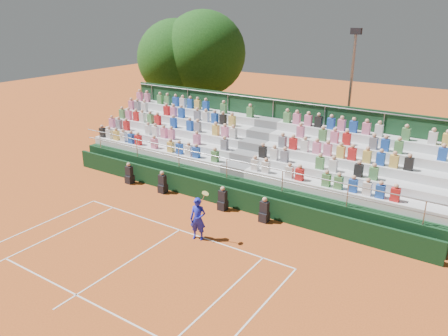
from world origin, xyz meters
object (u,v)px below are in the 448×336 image
Objects in this scene: tree_west at (176,59)px; tennis_player at (198,219)px; tree_east at (204,53)px; floodlight_mast at (351,88)px.

tennis_player is at bearing -48.36° from tree_west.
tree_east reaches higher than tree_west.
floodlight_mast is (11.79, -1.83, -1.23)m from tree_east.
tree_east is 12.00m from floodlight_mast.
tree_west reaches higher than tennis_player.
tree_east is at bearing 124.89° from tennis_player.
tennis_player is 13.01m from floodlight_mast.
tennis_player is at bearing -98.98° from floodlight_mast.
tree_west is 0.93× the size of tree_east.
tree_east is (2.02, 0.77, 0.43)m from tree_west.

